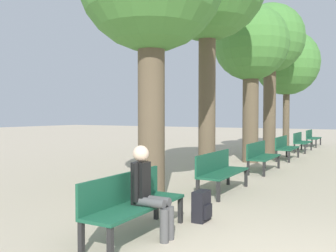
# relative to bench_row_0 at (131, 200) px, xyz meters

# --- Properties ---
(bench_row_0) EXTENTS (0.51, 1.77, 0.82)m
(bench_row_0) POSITION_rel_bench_row_0_xyz_m (0.00, 0.00, 0.00)
(bench_row_0) COLOR #195138
(bench_row_0) RESTS_ON ground_plane
(bench_row_1) EXTENTS (0.51, 1.77, 0.82)m
(bench_row_1) POSITION_rel_bench_row_0_xyz_m (0.00, 3.22, 0.00)
(bench_row_1) COLOR #195138
(bench_row_1) RESTS_ON ground_plane
(bench_row_2) EXTENTS (0.51, 1.77, 0.82)m
(bench_row_2) POSITION_rel_bench_row_0_xyz_m (0.00, 6.45, 0.00)
(bench_row_2) COLOR #195138
(bench_row_2) RESTS_ON ground_plane
(bench_row_3) EXTENTS (0.51, 1.77, 0.82)m
(bench_row_3) POSITION_rel_bench_row_0_xyz_m (0.00, 9.67, 0.00)
(bench_row_3) COLOR #195138
(bench_row_3) RESTS_ON ground_plane
(bench_row_4) EXTENTS (0.51, 1.77, 0.82)m
(bench_row_4) POSITION_rel_bench_row_0_xyz_m (0.00, 12.89, 0.00)
(bench_row_4) COLOR #195138
(bench_row_4) RESTS_ON ground_plane
(bench_row_5) EXTENTS (0.51, 1.77, 0.82)m
(bench_row_5) POSITION_rel_bench_row_0_xyz_m (0.00, 16.11, 0.00)
(bench_row_5) COLOR #195138
(bench_row_5) RESTS_ON ground_plane
(tree_row_2) EXTENTS (2.53, 2.53, 5.30)m
(tree_row_2) POSITION_rel_bench_row_0_xyz_m (-0.89, 8.36, 3.43)
(tree_row_2) COLOR brown
(tree_row_2) RESTS_ON ground_plane
(tree_row_3) EXTENTS (2.72, 2.72, 6.01)m
(tree_row_3) POSITION_rel_bench_row_0_xyz_m (-0.89, 10.94, 4.05)
(tree_row_3) COLOR brown
(tree_row_3) RESTS_ON ground_plane
(tree_row_4) EXTENTS (3.05, 3.05, 5.59)m
(tree_row_4) POSITION_rel_bench_row_0_xyz_m (-0.89, 14.13, 3.56)
(tree_row_4) COLOR brown
(tree_row_4) RESTS_ON ground_plane
(person_seated) EXTENTS (0.56, 0.32, 1.21)m
(person_seated) POSITION_rel_bench_row_0_xyz_m (0.23, 0.05, 0.17)
(person_seated) COLOR #4C4C4C
(person_seated) RESTS_ON ground_plane
(backpack) EXTENTS (0.22, 0.33, 0.46)m
(backpack) POSITION_rel_bench_row_0_xyz_m (0.54, 1.09, -0.25)
(backpack) COLOR black
(backpack) RESTS_ON ground_plane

